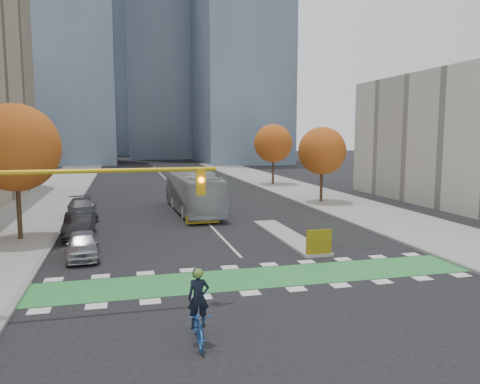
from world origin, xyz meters
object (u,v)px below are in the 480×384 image
tree_east_far (273,143)px  traffic_signal_west (65,201)px  tree_east_near (322,151)px  parked_car_b (79,225)px  parked_car_a (83,245)px  tree_west (15,148)px  hazard_board (319,242)px  parked_car_c (82,208)px  cyclist (199,318)px  bus (193,191)px

tree_east_far → traffic_signal_west: (-20.43, -38.51, -1.21)m
tree_east_near → parked_car_b: size_ratio=1.51×
traffic_signal_west → parked_car_a: size_ratio=2.08×
tree_west → traffic_signal_west: 13.25m
tree_west → tree_east_near: (24.00, 10.00, -0.75)m
hazard_board → tree_east_far: (8.50, 33.80, 4.44)m
hazard_board → traffic_signal_west: 13.23m
parked_car_b → parked_car_c: (-0.37, 6.89, -0.02)m
tree_east_near → parked_car_c: size_ratio=1.36×
hazard_board → tree_east_far: tree_east_far is taller
tree_west → cyclist: bearing=-63.2°
tree_east_near → tree_east_far: size_ratio=0.92×
hazard_board → parked_car_b: bearing=147.5°
tree_east_near → cyclist: bearing=-120.8°
bus → parked_car_c: 8.78m
parked_car_a → parked_car_b: parked_car_b is taller
tree_east_far → parked_car_c: (-21.50, -18.87, -4.49)m
bus → parked_car_c: (-8.68, -0.85, -0.97)m
parked_car_c → tree_east_far: bearing=33.9°
traffic_signal_west → cyclist: (4.19, -3.87, -3.24)m
traffic_signal_west → bus: traffic_signal_west is taller
tree_east_far → hazard_board: bearing=-104.1°
tree_east_far → tree_west: bearing=-133.3°
tree_east_near → cyclist: (-15.74, -26.38, -4.07)m
parked_car_a → parked_car_b: (-0.61, 5.26, 0.07)m
tree_east_near → traffic_signal_west: size_ratio=0.83×
tree_west → parked_car_b: size_ratio=1.75×
bus → tree_west: bearing=-147.6°
tree_east_far → bus: tree_east_far is taller
traffic_signal_west → parked_car_c: (-1.07, 19.65, -3.28)m
tree_east_near → tree_east_far: bearing=88.2°
bus → parked_car_b: bus is taller
tree_west → bus: 14.68m
traffic_signal_west → parked_car_b: size_ratio=1.82×
traffic_signal_west → tree_east_far: bearing=62.1°
parked_car_a → cyclist: bearing=-72.8°
hazard_board → parked_car_c: (-13.00, 14.93, -0.05)m
tree_east_near → traffic_signal_west: (-19.93, -22.51, -0.83)m
hazard_board → traffic_signal_west: (-11.93, -4.71, 3.23)m
hazard_board → bus: 16.39m
tree_east_near → bus: size_ratio=0.57×
tree_west → parked_car_b: (3.37, 0.24, -4.84)m
tree_west → parked_car_c: size_ratio=1.58×
traffic_signal_west → bus: bearing=69.6°
parked_car_b → tree_east_near: bearing=26.3°
tree_east_near → cyclist: 30.99m
tree_east_near → cyclist: tree_east_near is taller
tree_east_near → parked_car_c: (-21.00, -2.87, -4.11)m
tree_east_near → tree_east_far: 16.01m
tree_east_far → parked_car_a: size_ratio=1.87×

